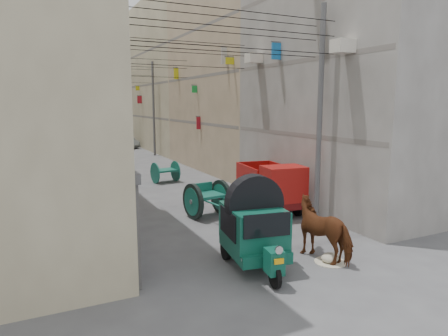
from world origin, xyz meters
TOP-DOWN VIEW (x-y plane):
  - ground at (0.00, 0.00)m, footprint 140.00×140.00m
  - building_row_left at (-8.00, 34.13)m, footprint 8.00×62.00m
  - building_row_right at (8.00, 34.13)m, footprint 8.00×62.00m
  - end_cap_building at (0.00, 66.00)m, footprint 22.00×10.00m
  - shutters_left at (-3.92, 10.38)m, footprint 0.18×14.40m
  - signboards at (-0.01, 21.66)m, footprint 8.22×40.52m
  - ac_units at (3.65, 7.67)m, footprint 0.70×6.55m
  - utility_poles at (0.00, 17.00)m, footprint 7.40×22.20m
  - overhead_cables at (0.00, 14.40)m, footprint 7.40×22.52m
  - auto_rickshaw at (-0.67, 3.37)m, footprint 1.89×2.88m
  - tonga_cart at (0.13, 8.45)m, footprint 1.66×3.28m
  - mini_truck at (2.87, 7.84)m, footprint 2.09×3.85m
  - second_cart at (0.76, 15.99)m, footprint 1.50×1.36m
  - feed_sack at (1.43, 2.63)m, footprint 0.56×0.45m
  - horse at (1.52, 3.00)m, footprint 1.46×2.24m
  - distant_car_white at (-0.70, 26.21)m, footprint 1.98×3.81m
  - distant_car_grey at (2.75, 35.13)m, footprint 1.99×3.74m
  - distant_car_green at (-1.50, 41.52)m, footprint 2.39×4.68m

SIDE VIEW (x-z plane):
  - ground at x=0.00m, z-range 0.00..0.00m
  - feed_sack at x=1.43m, z-range 0.00..0.28m
  - distant_car_grey at x=2.75m, z-range 0.00..1.17m
  - distant_car_white at x=-0.70m, z-range 0.00..1.24m
  - second_cart at x=0.76m, z-range 0.04..1.23m
  - distant_car_green at x=-1.50m, z-range 0.00..1.30m
  - tonga_cart at x=0.13m, z-range 0.03..1.45m
  - horse at x=1.52m, z-range 0.00..1.74m
  - mini_truck at x=2.87m, z-range -0.04..2.02m
  - auto_rickshaw at x=-0.67m, z-range 0.18..2.15m
  - shutters_left at x=-3.92m, z-range 0.06..2.93m
  - signboards at x=-0.01m, z-range 0.59..6.27m
  - utility_poles at x=0.00m, z-range 0.00..8.00m
  - building_row_left at x=-8.00m, z-range -0.54..13.46m
  - building_row_right at x=8.00m, z-range -0.54..13.46m
  - end_cap_building at x=0.00m, z-range 0.00..13.00m
  - overhead_cables at x=0.00m, z-range 6.20..7.33m
  - ac_units at x=3.65m, z-range 5.76..9.11m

